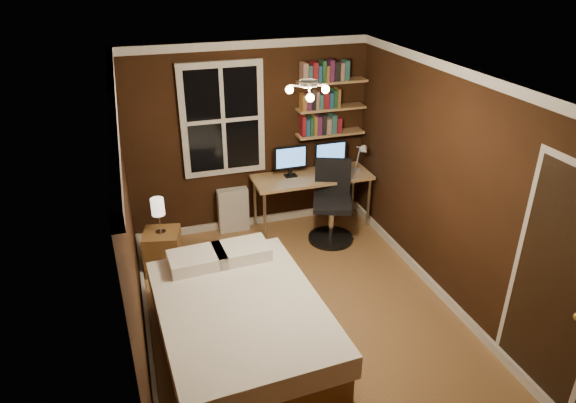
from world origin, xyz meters
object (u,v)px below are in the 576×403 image
object	(u,v)px
desk	(312,180)
office_chair	(332,210)
radiator	(233,210)
monitor_left	(291,161)
bedside_lamp	(159,216)
monitor_right	(330,157)
desk_lamp	(360,157)
nightstand	(163,251)
bed	(241,324)

from	to	relation	value
desk	office_chair	xyz separation A→B (m)	(0.13, -0.40, -0.28)
radiator	desk	bearing A→B (deg)	-11.11
radiator	monitor_left	distance (m)	1.03
bedside_lamp	monitor_right	distance (m)	2.42
monitor_right	office_chair	world-z (taller)	monitor_right
desk	monitor_right	size ratio (longest dim) A/B	3.58
desk_lamp	nightstand	bearing A→B (deg)	-171.52
nightstand	radiator	bearing A→B (deg)	46.98
bed	office_chair	size ratio (longest dim) A/B	1.95
nightstand	office_chair	xyz separation A→B (m)	(2.19, 0.09, 0.16)
nightstand	desk	distance (m)	2.16
bedside_lamp	desk_lamp	distance (m)	2.74
nightstand	monitor_left	size ratio (longest dim) A/B	1.15
desk	desk_lamp	distance (m)	0.71
desk	monitor_right	world-z (taller)	monitor_right
bedside_lamp	office_chair	xyz separation A→B (m)	(2.19, 0.09, -0.31)
bed	bedside_lamp	world-z (taller)	bedside_lamp
bedside_lamp	monitor_left	distance (m)	1.88
nightstand	office_chair	distance (m)	2.19
bedside_lamp	office_chair	world-z (taller)	office_chair
radiator	monitor_right	size ratio (longest dim) A/B	1.38
bedside_lamp	radiator	bearing A→B (deg)	34.89
monitor_right	office_chair	size ratio (longest dim) A/B	0.41
desk	desk_lamp	size ratio (longest dim) A/B	3.61
desk	monitor_left	size ratio (longest dim) A/B	3.58
monitor_left	nightstand	bearing A→B (deg)	-162.17
nightstand	desk	bearing A→B (deg)	25.56
nightstand	office_chair	bearing A→B (deg)	14.51
desk	monitor_right	bearing A→B (deg)	15.69
bed	desk	xyz separation A→B (m)	(1.48, 2.10, 0.40)
monitor_left	monitor_right	xyz separation A→B (m)	(0.56, 0.00, 0.00)
monitor_right	office_chair	bearing A→B (deg)	-107.37
radiator	desk_lamp	size ratio (longest dim) A/B	1.39
bed	desk_lamp	xyz separation A→B (m)	(2.13, 2.01, 0.68)
nightstand	radiator	xyz separation A→B (m)	(1.00, 0.70, 0.05)
monitor_left	monitor_right	distance (m)	0.56
bed	monitor_left	distance (m)	2.58
monitor_left	office_chair	distance (m)	0.84
nightstand	bedside_lamp	xyz separation A→B (m)	(0.00, 0.00, 0.47)
desk	bed	bearing A→B (deg)	-125.21
desk_lamp	office_chair	bearing A→B (deg)	-148.97
bedside_lamp	radiator	size ratio (longest dim) A/B	0.71
radiator	monitor_right	distance (m)	1.50
nightstand	monitor_right	distance (m)	2.51
bedside_lamp	monitor_left	bearing A→B (deg)	17.83
desk_lamp	office_chair	xyz separation A→B (m)	(-0.52, -0.31, -0.56)
nightstand	radiator	distance (m)	1.22
radiator	desk_lamp	xyz separation A→B (m)	(1.70, -0.30, 0.67)
bedside_lamp	desk_lamp	size ratio (longest dim) A/B	0.99
desk	bedside_lamp	bearing A→B (deg)	-166.53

